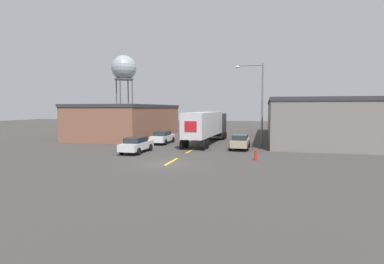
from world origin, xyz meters
TOP-DOWN VIEW (x-y plane):
  - ground_plane at (0.00, 0.00)m, footprint 160.00×160.00m
  - road_centerline at (0.00, 7.37)m, footprint 0.20×15.97m
  - warehouse_left at (-12.96, 20.21)m, footprint 10.41×19.39m
  - warehouse_right at (13.40, 23.01)m, footprint 11.28×28.45m
  - semi_truck at (0.42, 14.25)m, footprint 3.32×14.04m
  - parked_car_left_near at (-4.81, 4.94)m, footprint 1.93×4.73m
  - parked_car_right_mid at (4.81, 10.01)m, footprint 1.93×4.73m
  - parked_car_left_far at (-4.81, 12.62)m, footprint 1.93×4.73m
  - water_tower at (-27.22, 47.64)m, footprint 6.21×6.21m
  - street_lamp at (6.64, 12.40)m, footprint 3.20×0.32m
  - fire_hydrant at (6.63, 3.39)m, footprint 0.22×0.22m

SIDE VIEW (x-z plane):
  - ground_plane at x=0.00m, z-range 0.00..0.00m
  - road_centerline at x=0.00m, z-range 0.00..0.01m
  - fire_hydrant at x=6.63m, z-range 0.00..0.88m
  - parked_car_left_near at x=-4.81m, z-range 0.04..1.58m
  - parked_car_right_mid at x=4.81m, z-range 0.04..1.58m
  - parked_car_left_far at x=-4.81m, z-range 0.04..1.58m
  - semi_truck at x=0.42m, z-range 0.40..4.25m
  - warehouse_left at x=-12.96m, z-range 0.01..4.85m
  - warehouse_right at x=13.40m, z-range 0.00..5.46m
  - street_lamp at x=6.64m, z-range 0.73..9.95m
  - water_tower at x=-27.22m, z-range 5.43..22.90m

